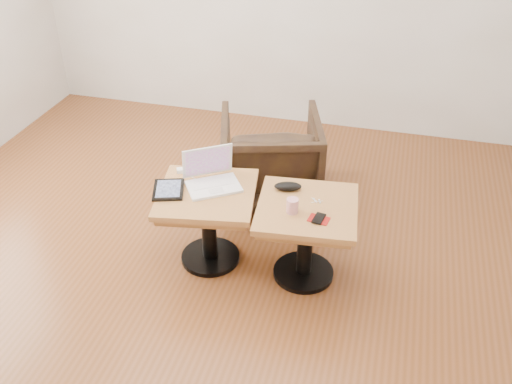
% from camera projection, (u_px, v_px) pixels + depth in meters
% --- Properties ---
extents(room_shell, '(4.52, 4.52, 2.71)m').
position_uv_depth(room_shell, '(182.00, 70.00, 3.08)').
color(room_shell, brown).
rests_on(room_shell, ground).
extents(side_table_left, '(0.69, 0.69, 0.54)m').
position_uv_depth(side_table_left, '(208.00, 209.00, 3.62)').
color(side_table_left, black).
rests_on(side_table_left, ground).
extents(side_table_right, '(0.65, 0.65, 0.54)m').
position_uv_depth(side_table_right, '(306.00, 224.00, 3.49)').
color(side_table_right, black).
rests_on(side_table_right, ground).
extents(laptop, '(0.42, 0.40, 0.23)m').
position_uv_depth(laptop, '(212.00, 178.00, 3.59)').
color(laptop, white).
rests_on(laptop, side_table_left).
extents(tablet, '(0.25, 0.28, 0.02)m').
position_uv_depth(tablet, '(169.00, 190.00, 3.55)').
color(tablet, black).
rests_on(tablet, side_table_left).
extents(charging_adapter, '(0.06, 0.06, 0.03)m').
position_uv_depth(charging_adapter, '(180.00, 170.00, 3.73)').
color(charging_adapter, white).
rests_on(charging_adapter, side_table_left).
extents(glasses_case, '(0.18, 0.11, 0.05)m').
position_uv_depth(glasses_case, '(288.00, 186.00, 3.55)').
color(glasses_case, black).
rests_on(glasses_case, side_table_right).
extents(striped_cup, '(0.08, 0.08, 0.09)m').
position_uv_depth(striped_cup, '(292.00, 206.00, 3.34)').
color(striped_cup, '#C74055').
rests_on(striped_cup, side_table_right).
extents(earbuds_tangle, '(0.07, 0.05, 0.01)m').
position_uv_depth(earbuds_tangle, '(317.00, 201.00, 3.45)').
color(earbuds_tangle, white).
rests_on(earbuds_tangle, side_table_right).
extents(phone_on_sleeve, '(0.13, 0.11, 0.01)m').
position_uv_depth(phone_on_sleeve, '(319.00, 219.00, 3.30)').
color(phone_on_sleeve, maroon).
rests_on(phone_on_sleeve, side_table_right).
extents(armchair, '(0.91, 0.92, 0.68)m').
position_uv_depth(armchair, '(270.00, 158.00, 4.30)').
color(armchair, black).
rests_on(armchair, ground).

